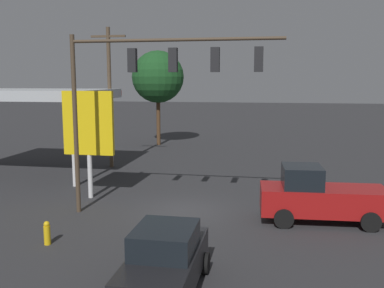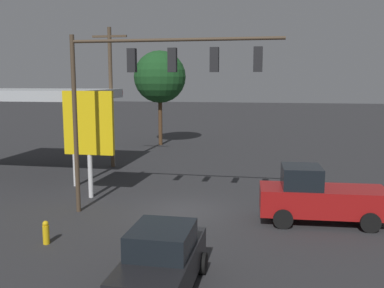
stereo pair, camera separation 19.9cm
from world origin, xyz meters
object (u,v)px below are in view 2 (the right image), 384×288
at_px(price_sign, 89,126).
at_px(traffic_signal_assembly, 152,78).
at_px(utility_pole, 111,94).
at_px(sedan_waiting, 162,261).
at_px(fire_hydrant, 46,232).
at_px(pickup_parked, 319,197).
at_px(street_tree, 160,77).

bearing_deg(price_sign, traffic_signal_assembly, 149.60).
bearing_deg(price_sign, utility_pole, -77.08).
bearing_deg(sedan_waiting, utility_pole, -154.54).
xyz_separation_m(traffic_signal_assembly, fire_hydrant, (2.97, 3.94, -5.62)).
relative_size(pickup_parked, street_tree, 0.61).
bearing_deg(street_tree, traffic_signal_assembly, 103.96).
relative_size(utility_pole, price_sign, 1.74).
distance_m(sedan_waiting, street_tree, 28.82).
xyz_separation_m(utility_pole, sedan_waiting, (-7.88, 16.70, -4.07)).
bearing_deg(sedan_waiting, price_sign, -145.69).
height_order(pickup_parked, fire_hydrant, pickup_parked).
distance_m(traffic_signal_assembly, price_sign, 5.19).
bearing_deg(price_sign, street_tree, -86.40).
distance_m(price_sign, pickup_parked, 11.52).
bearing_deg(traffic_signal_assembly, sedan_waiting, 107.71).
distance_m(traffic_signal_assembly, utility_pole, 11.58).
bearing_deg(fire_hydrant, utility_pole, -78.75).
distance_m(utility_pole, price_sign, 7.97).
height_order(traffic_signal_assembly, pickup_parked, traffic_signal_assembly).
bearing_deg(pickup_parked, price_sign, -12.72).
height_order(traffic_signal_assembly, fire_hydrant, traffic_signal_assembly).
xyz_separation_m(traffic_signal_assembly, pickup_parked, (-7.08, -0.44, -4.95)).
bearing_deg(utility_pole, traffic_signal_assembly, 119.87).
bearing_deg(fire_hydrant, price_sign, -80.81).
bearing_deg(street_tree, fire_hydrant, 95.03).
height_order(traffic_signal_assembly, utility_pole, utility_pole).
relative_size(price_sign, pickup_parked, 1.03).
bearing_deg(price_sign, pickup_parked, 170.26).
relative_size(street_tree, fire_hydrant, 9.86).
height_order(price_sign, pickup_parked, price_sign).
distance_m(sedan_waiting, fire_hydrant, 5.83).
bearing_deg(traffic_signal_assembly, pickup_parked, -176.45).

